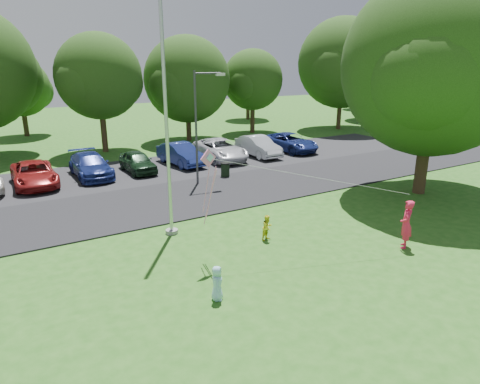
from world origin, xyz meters
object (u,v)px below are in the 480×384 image
street_lamp (200,118)px  kite (214,171)px  child_yellow (267,228)px  child_blue (217,283)px  big_tree (434,69)px  woman (406,224)px  trash_can (225,170)px  flagpole (167,131)px

street_lamp → kite: size_ratio=0.89×
child_yellow → child_blue: 4.72m
child_yellow → child_blue: bearing=-159.9°
big_tree → woman: (-6.34, -4.15, -5.39)m
street_lamp → child_blue: street_lamp is taller
child_yellow → woman: bearing=-56.2°
street_lamp → kite: street_lamp is taller
trash_can → child_yellow: size_ratio=0.87×
street_lamp → big_tree: 12.03m
big_tree → woman: bearing=-146.8°
trash_can → child_yellow: 9.62m
child_blue → street_lamp: bearing=2.4°
woman → child_yellow: 5.15m
woman → child_blue: 7.76m
street_lamp → child_yellow: (-1.33, -8.48, -3.24)m
big_tree → woman: 9.30m
street_lamp → kite: bearing=-104.6°
big_tree → child_blue: (-14.09, -3.80, -5.78)m
flagpole → kite: size_ratio=1.43×
big_tree → kite: big_tree is taller
flagpole → child_yellow: bearing=-40.4°
child_yellow → big_tree: bearing=-12.1°
woman → flagpole: bearing=-79.7°
trash_can → child_yellow: child_yellow is taller
child_blue → big_tree: bearing=-48.4°
flagpole → woman: (6.95, -5.74, -3.25)m
child_blue → trash_can: bearing=-3.6°
street_lamp → flagpole: bearing=-117.0°
street_lamp → trash_can: street_lamp is taller
trash_can → flagpole: bearing=-133.1°
big_tree → child_blue: bearing=-164.9°
street_lamp → trash_can: bearing=26.5°
big_tree → kite: size_ratio=1.57×
big_tree → child_blue: big_tree is taller
child_yellow → kite: size_ratio=0.14×
flagpole → street_lamp: 7.36m
flagpole → trash_can: 9.73m
trash_can → kite: size_ratio=0.13×
trash_can → woman: 12.34m
child_yellow → trash_can: bearing=53.4°
street_lamp → kite: (-3.87, -8.98, -0.55)m
flagpole → kite: (0.42, -3.02, -0.97)m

